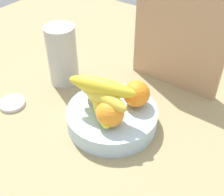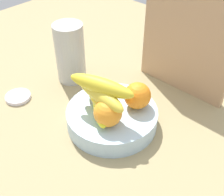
{
  "view_description": "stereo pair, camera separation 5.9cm",
  "coord_description": "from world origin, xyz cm",
  "px_view_note": "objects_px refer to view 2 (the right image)",
  "views": [
    {
      "loc": [
        32.65,
        -47.35,
        54.73
      ],
      "look_at": [
        -0.54,
        -2.28,
        8.86
      ],
      "focal_mm": 46.75,
      "sensor_mm": 36.0,
      "label": 1
    },
    {
      "loc": [
        37.24,
        -43.58,
        54.73
      ],
      "look_at": [
        -0.54,
        -2.28,
        8.86
      ],
      "focal_mm": 46.75,
      "sensor_mm": 36.0,
      "label": 2
    }
  ],
  "objects_px": {
    "banana_bunch": "(100,95)",
    "thermos_tumbler": "(70,53)",
    "orange_front_right": "(102,92)",
    "jar_lid": "(18,97)",
    "fruit_bowl": "(112,117)",
    "orange_front_left": "(137,96)",
    "orange_center": "(108,113)",
    "cutting_board": "(188,34)"
  },
  "relations": [
    {
      "from": "fruit_bowl",
      "to": "cutting_board",
      "type": "height_order",
      "value": "cutting_board"
    },
    {
      "from": "orange_front_right",
      "to": "orange_front_left",
      "type": "bearing_deg",
      "value": 32.38
    },
    {
      "from": "orange_front_right",
      "to": "orange_center",
      "type": "height_order",
      "value": "same"
    },
    {
      "from": "orange_front_right",
      "to": "banana_bunch",
      "type": "distance_m",
      "value": 0.04
    },
    {
      "from": "banana_bunch",
      "to": "thermos_tumbler",
      "type": "distance_m",
      "value": 0.24
    },
    {
      "from": "orange_front_left",
      "to": "cutting_board",
      "type": "height_order",
      "value": "cutting_board"
    },
    {
      "from": "thermos_tumbler",
      "to": "fruit_bowl",
      "type": "bearing_deg",
      "value": -16.44
    },
    {
      "from": "orange_front_right",
      "to": "orange_center",
      "type": "relative_size",
      "value": 1.0
    },
    {
      "from": "fruit_bowl",
      "to": "orange_center",
      "type": "height_order",
      "value": "orange_center"
    },
    {
      "from": "orange_front_left",
      "to": "orange_center",
      "type": "distance_m",
      "value": 0.1
    },
    {
      "from": "orange_front_left",
      "to": "orange_center",
      "type": "bearing_deg",
      "value": -96.78
    },
    {
      "from": "orange_front_left",
      "to": "banana_bunch",
      "type": "bearing_deg",
      "value": -125.06
    },
    {
      "from": "orange_front_left",
      "to": "orange_center",
      "type": "relative_size",
      "value": 1.0
    },
    {
      "from": "fruit_bowl",
      "to": "orange_front_left",
      "type": "xyz_separation_m",
      "value": [
        0.04,
        0.06,
        0.06
      ]
    },
    {
      "from": "orange_center",
      "to": "thermos_tumbler",
      "type": "xyz_separation_m",
      "value": [
        -0.26,
        0.11,
        0.01
      ]
    },
    {
      "from": "fruit_bowl",
      "to": "banana_bunch",
      "type": "bearing_deg",
      "value": -128.47
    },
    {
      "from": "orange_front_left",
      "to": "jar_lid",
      "type": "relative_size",
      "value": 0.95
    },
    {
      "from": "thermos_tumbler",
      "to": "jar_lid",
      "type": "bearing_deg",
      "value": -102.79
    },
    {
      "from": "orange_front_right",
      "to": "banana_bunch",
      "type": "xyz_separation_m",
      "value": [
        0.02,
        -0.03,
        0.02
      ]
    },
    {
      "from": "orange_front_left",
      "to": "thermos_tumbler",
      "type": "height_order",
      "value": "thermos_tumbler"
    },
    {
      "from": "orange_front_left",
      "to": "orange_center",
      "type": "xyz_separation_m",
      "value": [
        -0.01,
        -0.1,
        0.0
      ]
    },
    {
      "from": "cutting_board",
      "to": "thermos_tumbler",
      "type": "bearing_deg",
      "value": -145.44
    },
    {
      "from": "orange_front_left",
      "to": "orange_front_right",
      "type": "distance_m",
      "value": 0.09
    },
    {
      "from": "cutting_board",
      "to": "jar_lid",
      "type": "bearing_deg",
      "value": -130.66
    },
    {
      "from": "orange_front_left",
      "to": "thermos_tumbler",
      "type": "xyz_separation_m",
      "value": [
        -0.27,
        0.01,
        0.01
      ]
    },
    {
      "from": "orange_front_left",
      "to": "jar_lid",
      "type": "height_order",
      "value": "orange_front_left"
    },
    {
      "from": "orange_front_left",
      "to": "banana_bunch",
      "type": "height_order",
      "value": "banana_bunch"
    },
    {
      "from": "orange_front_right",
      "to": "cutting_board",
      "type": "distance_m",
      "value": 0.28
    },
    {
      "from": "orange_center",
      "to": "cutting_board",
      "type": "bearing_deg",
      "value": 86.73
    },
    {
      "from": "fruit_bowl",
      "to": "orange_front_right",
      "type": "relative_size",
      "value": 3.41
    },
    {
      "from": "orange_front_left",
      "to": "orange_front_right",
      "type": "xyz_separation_m",
      "value": [
        -0.08,
        -0.05,
        0.0
      ]
    },
    {
      "from": "banana_bunch",
      "to": "fruit_bowl",
      "type": "bearing_deg",
      "value": 51.53
    },
    {
      "from": "cutting_board",
      "to": "banana_bunch",
      "type": "bearing_deg",
      "value": -101.89
    },
    {
      "from": "fruit_bowl",
      "to": "banana_bunch",
      "type": "height_order",
      "value": "banana_bunch"
    },
    {
      "from": "orange_front_right",
      "to": "banana_bunch",
      "type": "bearing_deg",
      "value": -53.75
    },
    {
      "from": "orange_center",
      "to": "orange_front_right",
      "type": "bearing_deg",
      "value": 143.54
    },
    {
      "from": "fruit_bowl",
      "to": "jar_lid",
      "type": "xyz_separation_m",
      "value": [
        -0.28,
        -0.11,
        -0.02
      ]
    },
    {
      "from": "fruit_bowl",
      "to": "thermos_tumbler",
      "type": "relative_size",
      "value": 1.28
    },
    {
      "from": "orange_front_right",
      "to": "jar_lid",
      "type": "xyz_separation_m",
      "value": [
        -0.24,
        -0.11,
        -0.08
      ]
    },
    {
      "from": "jar_lid",
      "to": "orange_front_left",
      "type": "bearing_deg",
      "value": 27.57
    },
    {
      "from": "thermos_tumbler",
      "to": "orange_front_right",
      "type": "bearing_deg",
      "value": -17.9
    },
    {
      "from": "orange_center",
      "to": "jar_lid",
      "type": "relative_size",
      "value": 0.95
    }
  ]
}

